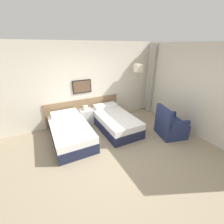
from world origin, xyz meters
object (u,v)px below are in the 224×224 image
Objects in this scene: bed_near_door at (70,132)px; bed_near_window at (114,121)px; nightstand at (86,116)px; armchair at (170,126)px; floor_lamp at (138,72)px.

bed_near_window is at bearing 0.00° from bed_near_door.
nightstand is 0.72× the size of armchair.
floor_lamp is at bearing 16.09° from armchair.
bed_near_door and bed_near_window have the same top height.
nightstand is at bearing 45.07° from bed_near_door.
armchair is at bearing -41.64° from bed_near_window.
nightstand is (-0.73, 0.73, 0.02)m from bed_near_window.
armchair is at bearing -42.91° from nightstand.
bed_near_door is 3.13m from floor_lamp.
bed_near_window is at bearing 63.22° from armchair.
bed_near_window is 2.85× the size of nightstand.
bed_near_door is at bearing -134.93° from nightstand.
nightstand is 2.78m from armchair.
bed_near_window is 1.03m from nightstand.
bed_near_door is at bearing 180.00° from bed_near_window.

